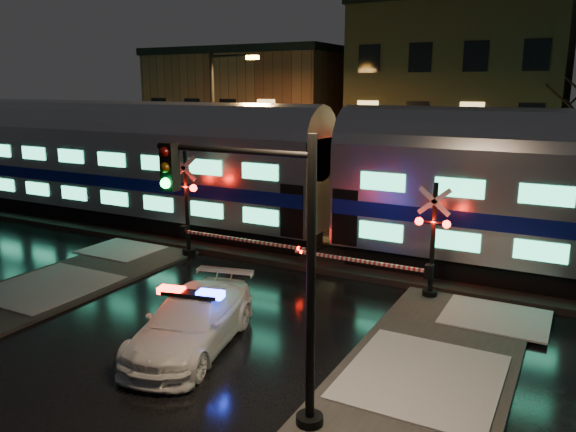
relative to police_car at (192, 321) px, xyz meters
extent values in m
plane|color=black|center=(-0.59, 4.14, -0.76)|extent=(120.00, 120.00, 0.00)
cube|color=black|center=(-0.59, 9.14, -0.64)|extent=(90.00, 4.20, 0.24)
cube|color=brown|center=(-13.59, 26.14, 3.74)|extent=(14.00, 10.00, 9.00)
cube|color=brown|center=(1.41, 26.64, 4.99)|extent=(12.00, 11.00, 11.50)
cube|color=black|center=(-12.91, 9.14, -0.12)|extent=(24.00, 2.40, 0.80)
cube|color=#B7BAC1|center=(-12.91, 9.14, 2.18)|extent=(25.00, 3.05, 3.80)
cube|color=navy|center=(-12.91, 9.14, 1.78)|extent=(24.75, 3.09, 0.55)
cube|color=#41F9B2|center=(-12.91, 7.59, 1.03)|extent=(21.00, 0.05, 0.62)
cube|color=#41F9B2|center=(-12.91, 7.59, 2.83)|extent=(21.00, 0.05, 0.62)
cylinder|color=#B7BAC1|center=(-12.91, 9.14, 3.88)|extent=(25.00, 3.05, 3.05)
imported|color=white|center=(0.00, 0.00, -0.01)|extent=(3.16, 5.49, 1.50)
cube|color=black|center=(0.00, 0.00, 0.78)|extent=(1.61, 0.73, 0.10)
cube|color=#FF0C05|center=(-0.55, -0.12, 0.82)|extent=(0.75, 0.49, 0.17)
cube|color=#1426FF|center=(0.55, 0.12, 0.82)|extent=(0.75, 0.49, 0.17)
cylinder|color=black|center=(4.71, 6.54, -0.61)|extent=(0.49, 0.49, 0.29)
cylinder|color=black|center=(4.71, 6.54, 1.19)|extent=(0.16, 0.16, 3.89)
sphere|color=#FF0C05|center=(4.27, 6.36, 1.87)|extent=(0.25, 0.25, 0.25)
sphere|color=#FF0C05|center=(5.15, 6.36, 1.87)|extent=(0.25, 0.25, 0.25)
cube|color=white|center=(2.28, 6.29, 0.27)|extent=(4.86, 0.10, 0.10)
cube|color=black|center=(4.71, 6.29, 0.27)|extent=(0.25, 0.30, 0.45)
cylinder|color=black|center=(-5.21, 6.54, -0.59)|extent=(0.54, 0.54, 0.33)
cylinder|color=black|center=(-5.21, 6.54, 1.42)|extent=(0.17, 0.17, 4.36)
sphere|color=#FF0C05|center=(-5.70, 6.36, 2.19)|extent=(0.28, 0.28, 0.28)
sphere|color=#FF0C05|center=(-4.72, 6.36, 2.19)|extent=(0.28, 0.28, 0.28)
cube|color=white|center=(-2.48, 6.29, 0.39)|extent=(5.45, 0.10, 0.10)
cube|color=black|center=(-5.21, 6.29, 0.39)|extent=(0.25, 0.30, 0.45)
cylinder|color=black|center=(4.36, -1.81, -0.60)|extent=(0.56, 0.56, 0.30)
cylinder|color=black|center=(4.36, -1.81, 2.25)|extent=(0.18, 0.18, 6.02)
cylinder|color=black|center=(2.56, -1.81, 4.86)|extent=(3.61, 0.12, 0.12)
cube|color=black|center=(1.15, -1.96, 4.46)|extent=(0.32, 0.28, 1.00)
sphere|color=#0CFF3F|center=(1.15, -2.12, 4.14)|extent=(0.22, 0.22, 0.22)
cylinder|color=black|center=(-8.53, 13.14, 3.51)|extent=(0.21, 0.21, 8.53)
cylinder|color=black|center=(-7.25, 13.14, 7.56)|extent=(2.56, 0.13, 0.13)
cube|color=orange|center=(-6.08, 13.14, 7.45)|extent=(0.59, 0.30, 0.19)
camera|label=1|loc=(8.78, -11.04, 6.11)|focal=35.00mm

